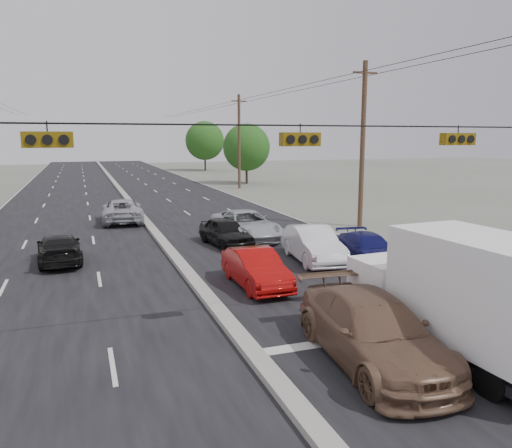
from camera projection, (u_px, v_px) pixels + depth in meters
The scene contains 17 objects.
ground at pixel (245, 347), 13.23m from camera, with size 200.00×200.00×0.00m, color #606356.
road_surface at pixel (132, 205), 41.10m from camera, with size 20.00×160.00×0.02m, color black.
center_median at pixel (132, 204), 41.09m from camera, with size 0.50×160.00×0.20m, color gray.
utility_pole_right_b at pixel (363, 144), 30.39m from camera, with size 1.60×0.30×10.00m.
utility_pole_right_c at pixel (239, 141), 53.62m from camera, with size 1.60×0.30×10.00m.
traffic_signals at pixel (296, 138), 12.75m from camera, with size 25.00×0.30×0.54m.
tree_right_mid at pixel (247, 147), 59.21m from camera, with size 5.60×5.60×7.14m.
tree_right_far at pixel (205, 141), 82.66m from camera, with size 6.40×6.40×8.16m.
box_truck at pixel (463, 295), 12.39m from camera, with size 2.59×6.45×3.21m.
tan_sedan at pixel (373, 331), 12.21m from camera, with size 2.29×5.63×1.63m, color brown.
red_sedan at pixel (256, 269), 18.47m from camera, with size 1.47×4.22×1.39m, color #A30B0A.
queue_car_a at pixel (226, 232), 25.53m from camera, with size 1.67×4.16×1.42m, color black.
queue_car_b at pixel (313, 245), 22.22m from camera, with size 1.65×4.74×1.56m, color white.
queue_car_c at pixel (246, 225), 27.15m from camera, with size 2.56×5.56×1.55m, color #B4B8BD.
queue_car_d at pixel (369, 249), 22.07m from camera, with size 1.77×4.34×1.26m, color #111256.
oncoming_near at pixel (59, 248), 22.06m from camera, with size 1.81×4.46×1.30m, color black.
oncoming_far at pixel (122, 211), 32.61m from camera, with size 2.52×5.46×1.52m, color #A9AAB0.
Camera 1 is at (-3.89, -11.86, 5.50)m, focal length 35.00 mm.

